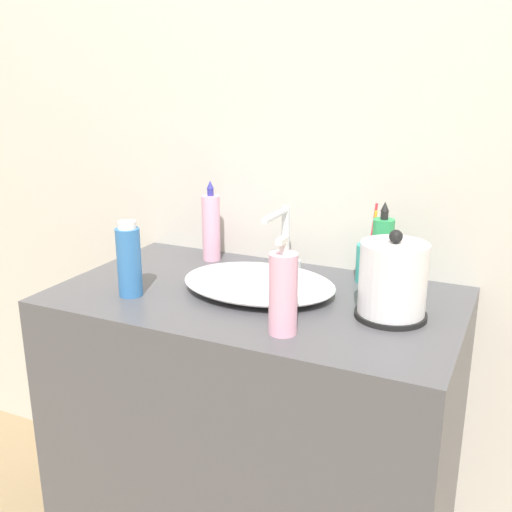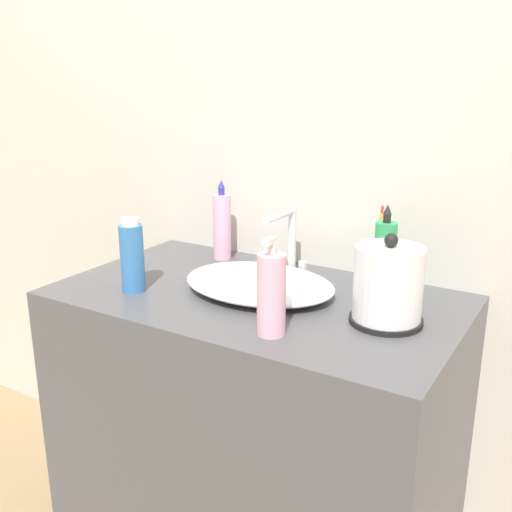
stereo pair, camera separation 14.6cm
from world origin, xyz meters
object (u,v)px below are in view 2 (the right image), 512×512
(shampoo_bottle, at_px, (384,259))
(mouthwash_bottle, at_px, (132,256))
(toothbrush_cup, at_px, (373,266))
(lotion_bottle, at_px, (271,294))
(hand_cream_bottle, at_px, (222,226))
(faucet, at_px, (290,238))
(electric_kettle, at_px, (388,288))

(shampoo_bottle, xyz_separation_m, mouthwash_bottle, (-0.56, -0.28, -0.01))
(toothbrush_cup, height_order, mouthwash_bottle, toothbrush_cup)
(lotion_bottle, bearing_deg, hand_cream_bottle, 134.94)
(toothbrush_cup, relative_size, shampoo_bottle, 0.90)
(faucet, height_order, mouthwash_bottle, mouthwash_bottle)
(electric_kettle, xyz_separation_m, toothbrush_cup, (-0.11, 0.22, -0.03))
(hand_cream_bottle, bearing_deg, faucet, -8.97)
(electric_kettle, distance_m, hand_cream_bottle, 0.62)
(faucet, bearing_deg, lotion_bottle, -67.63)
(toothbrush_cup, bearing_deg, electric_kettle, -62.50)
(toothbrush_cup, bearing_deg, lotion_bottle, -100.73)
(faucet, xyz_separation_m, mouthwash_bottle, (-0.28, -0.31, -0.02))
(mouthwash_bottle, xyz_separation_m, hand_cream_bottle, (0.04, 0.34, 0.01))
(electric_kettle, height_order, toothbrush_cup, toothbrush_cup)
(lotion_bottle, xyz_separation_m, hand_cream_bottle, (-0.39, 0.39, 0.01))
(lotion_bottle, bearing_deg, faucet, 112.37)
(faucet, height_order, shampoo_bottle, shampoo_bottle)
(lotion_bottle, bearing_deg, toothbrush_cup, 79.27)
(mouthwash_bottle, bearing_deg, shampoo_bottle, 26.68)
(electric_kettle, relative_size, mouthwash_bottle, 1.08)
(shampoo_bottle, bearing_deg, hand_cream_bottle, 172.94)
(hand_cream_bottle, bearing_deg, mouthwash_bottle, -96.19)
(electric_kettle, distance_m, toothbrush_cup, 0.24)
(toothbrush_cup, distance_m, hand_cream_bottle, 0.47)
(electric_kettle, distance_m, shampoo_bottle, 0.16)
(hand_cream_bottle, bearing_deg, shampoo_bottle, -7.06)
(electric_kettle, relative_size, toothbrush_cup, 0.97)
(mouthwash_bottle, height_order, hand_cream_bottle, hand_cream_bottle)
(electric_kettle, bearing_deg, shampoo_bottle, 112.73)
(electric_kettle, relative_size, shampoo_bottle, 0.87)
(lotion_bottle, xyz_separation_m, mouthwash_bottle, (-0.43, 0.05, 0.00))
(lotion_bottle, relative_size, shampoo_bottle, 0.91)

